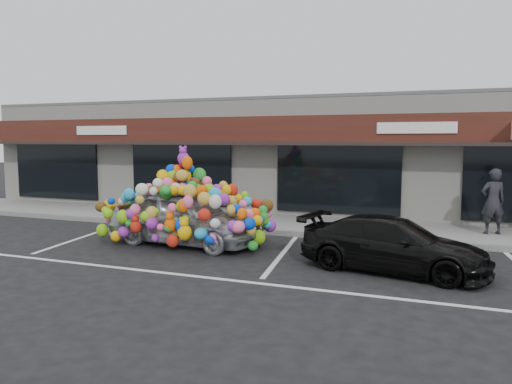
% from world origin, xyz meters
% --- Properties ---
extents(ground, '(90.00, 90.00, 0.00)m').
position_xyz_m(ground, '(0.00, 0.00, 0.00)').
color(ground, black).
rests_on(ground, ground).
extents(shop_building, '(24.00, 7.20, 4.31)m').
position_xyz_m(shop_building, '(0.00, 8.44, 2.16)').
color(shop_building, silver).
rests_on(shop_building, ground).
extents(sidewalk, '(26.00, 3.00, 0.15)m').
position_xyz_m(sidewalk, '(0.00, 4.00, 0.07)').
color(sidewalk, gray).
rests_on(sidewalk, ground).
extents(kerb, '(26.00, 0.18, 0.16)m').
position_xyz_m(kerb, '(0.00, 2.50, 0.07)').
color(kerb, slate).
rests_on(kerb, ground).
extents(parking_stripe_left, '(0.73, 4.37, 0.01)m').
position_xyz_m(parking_stripe_left, '(-3.20, 0.20, 0.00)').
color(parking_stripe_left, silver).
rests_on(parking_stripe_left, ground).
extents(parking_stripe_mid, '(0.73, 4.37, 0.01)m').
position_xyz_m(parking_stripe_mid, '(2.80, 0.20, 0.00)').
color(parking_stripe_mid, silver).
rests_on(parking_stripe_mid, ground).
extents(lane_line, '(14.00, 0.12, 0.01)m').
position_xyz_m(lane_line, '(2.00, -2.30, 0.00)').
color(lane_line, silver).
rests_on(lane_line, ground).
extents(toy_car, '(3.04, 4.64, 2.61)m').
position_xyz_m(toy_car, '(0.03, 0.38, 0.88)').
color(toy_car, '#94979E').
rests_on(toy_car, ground).
extents(black_sedan, '(2.33, 4.18, 1.14)m').
position_xyz_m(black_sedan, '(5.47, -0.41, 0.57)').
color(black_sedan, black).
rests_on(black_sedan, ground).
extents(pedestrian_a, '(0.78, 0.65, 1.84)m').
position_xyz_m(pedestrian_a, '(7.68, 4.12, 1.07)').
color(pedestrian_a, black).
rests_on(pedestrian_a, sidewalk).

